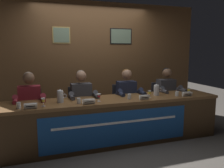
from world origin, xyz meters
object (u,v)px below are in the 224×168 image
object	(u,v)px
nameplate_center_left	(89,102)
water_pitcher_right_side	(156,90)
panelist_center_left	(82,99)
water_cup_center_left	(79,101)
nameplate_center_right	(144,97)
nameplate_far_right	(187,94)
water_cup_far_left	(19,106)
juice_glass_far_right	(189,90)
juice_glass_center_right	(150,93)
juice_glass_center_left	(99,96)
panelist_far_right	(168,93)
panelist_center_right	(128,96)
juice_glass_far_left	(43,101)
chair_far_right	(162,104)
chair_center_left	(80,112)
conference_table	(114,114)
water_pitcher_left_side	(60,96)
chair_far_left	(31,116)
nameplate_far_left	(31,106)
panelist_far_left	(30,103)
chair_center_right	(124,108)
water_cup_center_right	(129,97)
water_cup_far_right	(177,94)

from	to	relation	value
nameplate_center_left	water_pitcher_right_side	xyz separation A→B (m)	(1.32, 0.28, 0.05)
panelist_center_left	water_cup_center_left	bearing A→B (deg)	-107.07
nameplate_center_left	nameplate_center_right	distance (m)	0.94
nameplate_center_right	nameplate_far_right	distance (m)	0.85
water_cup_far_left	juice_glass_far_right	distance (m)	2.91
nameplate_center_left	juice_glass_center_right	distance (m)	1.12
juice_glass_center_left	nameplate_far_right	distance (m)	1.60
panelist_far_right	nameplate_far_right	bearing A→B (deg)	-89.01
panelist_center_right	juice_glass_far_left	bearing A→B (deg)	-161.34
juice_glass_far_left	chair_far_right	size ratio (longest dim) A/B	0.14
chair_center_left	conference_table	bearing A→B (deg)	-56.58
juice_glass_far_left	water_cup_center_left	xyz separation A→B (m)	(0.52, 0.01, -0.05)
conference_table	nameplate_far_right	xyz separation A→B (m)	(1.33, -0.13, 0.28)
panelist_far_right	water_pitcher_left_side	size ratio (longest dim) A/B	5.80
chair_far_left	nameplate_far_left	size ratio (longest dim) A/B	4.97
chair_center_left	panelist_center_right	bearing A→B (deg)	-12.74
chair_far_left	juice_glass_far_right	xyz separation A→B (m)	(2.77, -0.67, 0.42)
nameplate_far_left	juice_glass_center_left	size ratio (longest dim) A/B	1.44
panelist_center_right	panelist_far_left	bearing A→B (deg)	180.00
juice_glass_center_right	chair_center_right	bearing A→B (deg)	106.65
juice_glass_center_left	panelist_far_right	world-z (taller)	panelist_far_right
water_cup_center_right	panelist_far_right	size ratio (longest dim) A/B	0.07
panelist_far_right	chair_far_left	bearing A→B (deg)	175.69
chair_center_left	panelist_far_left	bearing A→B (deg)	-167.26
nameplate_far_left	water_cup_center_left	world-z (taller)	water_cup_center_left
water_cup_far_right	nameplate_far_left	bearing A→B (deg)	-177.48
nameplate_far_right	water_cup_far_right	distance (m)	0.18
chair_far_right	chair_far_left	bearing A→B (deg)	180.00
chair_center_right	chair_far_right	distance (m)	0.88
juice_glass_center_right	water_cup_center_right	bearing A→B (deg)	178.95
water_cup_far_left	nameplate_center_right	xyz separation A→B (m)	(1.94, -0.07, 0.00)
panelist_far_left	water_pitcher_left_side	size ratio (longest dim) A/B	5.80
juice_glass_center_right	juice_glass_far_right	xyz separation A→B (m)	(0.81, 0.01, 0.00)
chair_far_right	water_pitcher_left_side	world-z (taller)	water_pitcher_left_side
juice_glass_center_left	juice_glass_far_right	size ratio (longest dim) A/B	1.00
chair_far_left	juice_glass_center_right	size ratio (longest dim) A/B	7.18
water_cup_far_right	juice_glass_far_right	bearing A→B (deg)	8.58
water_cup_far_right	water_pitcher_left_side	distance (m)	2.03
chair_center_left	water_cup_center_right	bearing A→B (deg)	-43.59
conference_table	water_pitcher_left_side	bearing A→B (deg)	172.37
panelist_center_left	panelist_center_right	size ratio (longest dim) A/B	1.00
chair_center_left	water_cup_center_right	size ratio (longest dim) A/B	10.47
nameplate_center_left	water_cup_center_left	bearing A→B (deg)	145.17
panelist_far_right	nameplate_far_right	world-z (taller)	panelist_far_right
panelist_far_left	nameplate_far_left	xyz separation A→B (m)	(0.02, -0.63, 0.09)
juice_glass_center_right	water_pitcher_right_side	bearing A→B (deg)	34.09
nameplate_far_left	water_cup_far_right	xyz separation A→B (m)	(2.47, 0.11, -0.00)
juice_glass_far_left	chair_far_right	distance (m)	2.58
juice_glass_far_right	water_cup_far_left	bearing A→B (deg)	-178.67
juice_glass_far_left	chair_center_left	size ratio (longest dim) A/B	0.14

